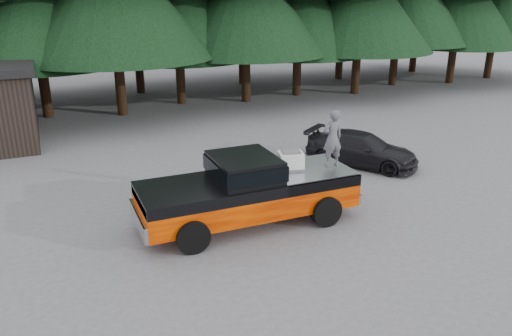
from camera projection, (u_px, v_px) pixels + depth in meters
name	position (u px, v px, depth m)	size (l,w,h in m)	color
ground	(251.00, 229.00, 13.28)	(120.00, 120.00, 0.00)	#525255
pickup_truck	(248.00, 200.00, 13.42)	(6.00, 2.04, 1.33)	#EE5300
truck_cab	(244.00, 167.00, 13.06)	(1.66, 1.90, 0.59)	black
air_compressor	(291.00, 161.00, 13.73)	(0.66, 0.55, 0.45)	silver
man_on_bed	(333.00, 138.00, 13.75)	(0.59, 0.39, 1.62)	#4F5056
parked_car	(361.00, 149.00, 17.99)	(1.64, 4.04, 1.17)	black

